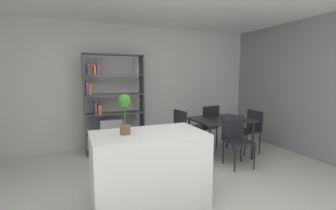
{
  "coord_description": "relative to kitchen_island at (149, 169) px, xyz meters",
  "views": [
    {
      "loc": [
        -1.0,
        -2.47,
        1.59
      ],
      "look_at": [
        0.38,
        0.89,
        1.12
      ],
      "focal_mm": 25.06,
      "sensor_mm": 36.0,
      "label": 1
    }
  ],
  "objects": [
    {
      "name": "potted_plant_on_island",
      "position": [
        -0.27,
        0.03,
        0.73
      ],
      "size": [
        0.15,
        0.15,
        0.46
      ],
      "color": "brown",
      "rests_on": "kitchen_island"
    },
    {
      "name": "open_bookshelf",
      "position": [
        -0.13,
        2.26,
        0.44
      ],
      "size": [
        1.2,
        0.35,
        2.0
      ],
      "color": "#4C4C51",
      "rests_on": "ground_plane"
    },
    {
      "name": "dining_chair_island_side",
      "position": [
        1.05,
        1.14,
        0.11
      ],
      "size": [
        0.49,
        0.46,
        0.96
      ],
      "rotation": [
        0.0,
        0.0,
        1.67
      ],
      "color": "#232328",
      "rests_on": "ground_plane"
    },
    {
      "name": "back_partition",
      "position": [
        0.19,
        2.59,
        0.87
      ],
      "size": [
        6.48,
        0.06,
        2.66
      ],
      "primitive_type": "cube",
      "color": "silver",
      "rests_on": "ground_plane"
    },
    {
      "name": "kitchen_island",
      "position": [
        0.0,
        0.0,
        0.0
      ],
      "size": [
        1.32,
        0.75,
        0.91
      ],
      "primitive_type": "cube",
      "color": "white",
      "rests_on": "ground_plane"
    },
    {
      "name": "ground_plane",
      "position": [
        0.19,
        -0.12,
        -0.46
      ],
      "size": [
        8.9,
        8.9,
        0.0
      ],
      "primitive_type": "plane",
      "color": "beige"
    },
    {
      "name": "dining_chair_near",
      "position": [
        1.81,
        0.67,
        0.06
      ],
      "size": [
        0.47,
        0.48,
        0.86
      ],
      "rotation": [
        0.0,
        0.0,
        -0.11
      ],
      "color": "#232328",
      "rests_on": "ground_plane"
    },
    {
      "name": "dining_table",
      "position": [
        1.8,
        1.15,
        0.22
      ],
      "size": [
        1.06,
        0.9,
        0.75
      ],
      "color": "#232328",
      "rests_on": "ground_plane"
    },
    {
      "name": "dining_chair_far",
      "position": [
        1.82,
        1.61,
        0.11
      ],
      "size": [
        0.47,
        0.5,
        0.95
      ],
      "rotation": [
        0.0,
        0.0,
        3.27
      ],
      "color": "#232328",
      "rests_on": "ground_plane"
    },
    {
      "name": "dining_chair_window_side",
      "position": [
        2.55,
        1.14,
        0.06
      ],
      "size": [
        0.44,
        0.47,
        0.86
      ],
      "rotation": [
        0.0,
        0.0,
        -1.62
      ],
      "color": "#232328",
      "rests_on": "ground_plane"
    }
  ]
}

